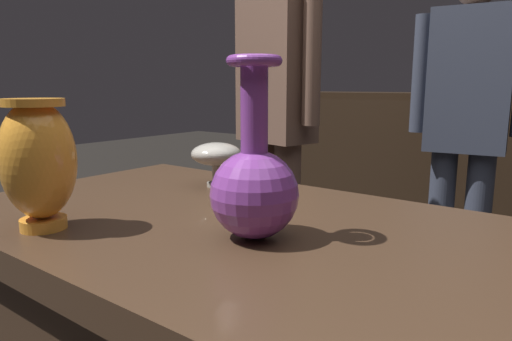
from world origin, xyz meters
name	(u,v)px	position (x,y,z in m)	size (l,w,h in m)	color
back_display_shelf	(495,184)	(0.00, 2.20, 0.49)	(2.60, 0.40, 0.99)	black
vase_centerpiece	(254,183)	(0.03, -0.05, 0.89)	(0.14, 0.14, 0.28)	#7A388E
vase_tall_behind	(38,160)	(-0.27, -0.23, 0.92)	(0.12, 0.12, 0.21)	orange
vase_left_accent	(216,155)	(-0.26, 0.18, 0.87)	(0.12, 0.12, 0.10)	gray
shelf_vase_center	(505,83)	(0.00, 2.19, 1.05)	(0.09, 0.09, 0.17)	red
visitor_near_left	(276,104)	(-0.64, 0.98, 0.96)	(0.46, 0.25, 1.63)	brown
visitor_center_back	(466,119)	(-0.02, 1.51, 0.89)	(0.47, 0.22, 1.52)	#333847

